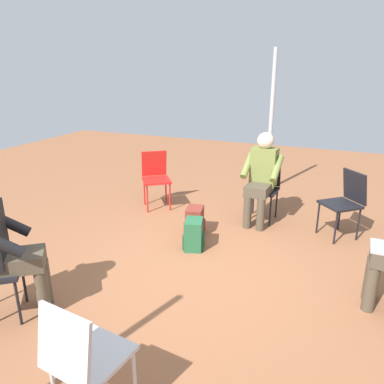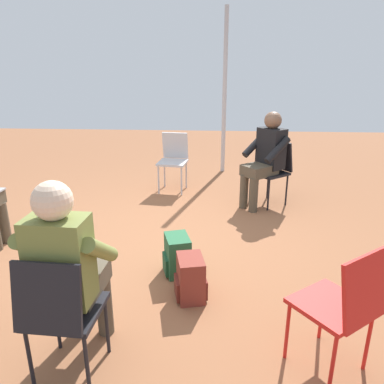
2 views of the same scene
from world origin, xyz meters
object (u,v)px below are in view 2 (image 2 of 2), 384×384
object	(u,v)px
chair_east	(60,310)
person_in_black	(266,155)
person_in_olive	(69,264)
backpack_near_laptop_user	(178,257)
chair_northwest	(273,168)
chair_northeast	(343,303)
backpack_by_empty_chair	(191,280)
chair_west	(174,157)

from	to	relation	value
chair_east	person_in_black	distance (m)	3.39
person_in_black	person_in_olive	bearing A→B (deg)	113.61
person_in_black	backpack_near_laptop_user	xyz separation A→B (m)	(1.77, -0.97, -0.54)
chair_northwest	backpack_near_laptop_user	xyz separation A→B (m)	(1.88, -1.10, -0.34)
chair_northeast	chair_northwest	xyz separation A→B (m)	(-2.96, 0.01, 0.00)
chair_northeast	backpack_near_laptop_user	distance (m)	1.57
person_in_olive	backpack_near_laptop_user	size ratio (longest dim) A/B	3.44
chair_northwest	person_in_olive	distance (m)	3.39
chair_northeast	chair_northwest	distance (m)	2.96
chair_northwest	backpack_near_laptop_user	distance (m)	2.20
chair_northeast	person_in_olive	distance (m)	1.63
person_in_olive	person_in_black	size ratio (longest dim) A/B	1.00
backpack_by_empty_chair	chair_east	bearing A→B (deg)	-37.75
chair_east	chair_west	size ratio (longest dim) A/B	1.00
person_in_olive	chair_northeast	bearing A→B (deg)	2.94
chair_northwest	backpack_by_empty_chair	size ratio (longest dim) A/B	2.36
chair_northwest	person_in_olive	xyz separation A→B (m)	(2.96, -1.63, 0.20)
chair_northeast	chair_west	bearing A→B (deg)	74.61
chair_northeast	chair_west	distance (m)	3.72
chair_west	person_in_black	distance (m)	1.41
chair_northeast	chair_east	distance (m)	1.63
chair_northeast	chair_northwest	world-z (taller)	same
chair_east	person_in_olive	distance (m)	0.26
chair_northwest	chair_northeast	bearing A→B (deg)	141.01
backpack_by_empty_chair	person_in_black	bearing A→B (deg)	158.95
backpack_near_laptop_user	backpack_by_empty_chair	bearing A→B (deg)	20.98
chair_northwest	backpack_near_laptop_user	size ratio (longest dim) A/B	2.36
chair_northwest	person_in_olive	bearing A→B (deg)	112.47
person_in_olive	backpack_by_empty_chair	distance (m)	1.12
person_in_olive	person_in_black	world-z (taller)	same
chair_east	backpack_near_laptop_user	world-z (taller)	chair_east
chair_northeast	person_in_olive	xyz separation A→B (m)	(0.00, -1.62, 0.20)
chair_east	backpack_near_laptop_user	distance (m)	1.41
chair_west	backpack_by_empty_chair	size ratio (longest dim) A/B	2.36
backpack_near_laptop_user	chair_east	bearing A→B (deg)	-23.30
chair_northeast	person_in_olive	world-z (taller)	person_in_olive
chair_east	backpack_by_empty_chair	world-z (taller)	chair_east
chair_northwest	backpack_by_empty_chair	bearing A→B (deg)	118.26
chair_northeast	chair_northwest	bearing A→B (deg)	52.60
chair_northeast	chair_west	world-z (taller)	same
person_in_olive	backpack_near_laptop_user	world-z (taller)	person_in_olive
chair_west	person_in_black	size ratio (longest dim) A/B	0.69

